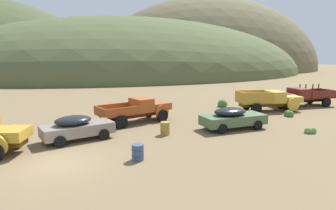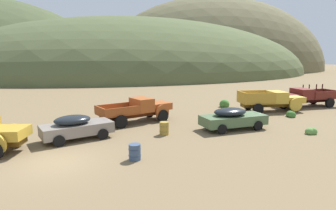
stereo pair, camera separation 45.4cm
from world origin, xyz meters
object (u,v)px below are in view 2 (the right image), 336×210
at_px(truck_oxide_orange, 141,109).
at_px(oil_drum_by_truck, 135,152).
at_px(car_weathered_green, 235,118).
at_px(oil_drum_spare, 164,128).
at_px(car_primer_gray, 79,126).
at_px(truck_faded_yellow, 275,100).
at_px(truck_oxblood, 303,97).

distance_m(truck_oxide_orange, oil_drum_by_truck, 8.50).
height_order(car_weathered_green, oil_drum_spare, car_weathered_green).
bearing_deg(car_primer_gray, car_weathered_green, -20.26).
relative_size(car_primer_gray, oil_drum_spare, 5.51).
bearing_deg(oil_drum_by_truck, car_primer_gray, 116.51).
bearing_deg(car_primer_gray, truck_faded_yellow, -3.62).
height_order(truck_oxide_orange, truck_faded_yellow, truck_faded_yellow).
relative_size(car_weathered_green, oil_drum_by_truck, 6.05).
xyz_separation_m(car_primer_gray, oil_drum_spare, (5.35, -0.98, -0.38)).
height_order(truck_faded_yellow, oil_drum_by_truck, truck_faded_yellow).
bearing_deg(oil_drum_spare, car_primer_gray, 169.57).
bearing_deg(truck_oxide_orange, truck_oxblood, -12.84).
xyz_separation_m(truck_faded_yellow, oil_drum_spare, (-12.54, -3.97, -0.60)).
bearing_deg(oil_drum_spare, truck_oxide_orange, 95.71).
xyz_separation_m(car_primer_gray, oil_drum_by_truck, (2.39, -4.80, -0.40)).
distance_m(truck_faded_yellow, oil_drum_by_truck, 17.35).
relative_size(truck_oxide_orange, car_weathered_green, 1.26).
xyz_separation_m(truck_oxide_orange, truck_faded_yellow, (12.97, -0.31, 0.04)).
bearing_deg(truck_oxblood, truck_faded_yellow, 16.86).
bearing_deg(truck_oxide_orange, oil_drum_spare, -98.88).
distance_m(car_primer_gray, oil_drum_by_truck, 5.38).
relative_size(car_weathered_green, truck_faded_yellow, 0.79).
relative_size(truck_faded_yellow, oil_drum_by_truck, 7.67).
bearing_deg(truck_oxide_orange, oil_drum_by_truck, -121.95).
height_order(oil_drum_spare, oil_drum_by_truck, oil_drum_spare).
height_order(car_primer_gray, truck_oxblood, truck_oxblood).
distance_m(car_primer_gray, truck_oxblood, 22.55).
distance_m(truck_oxide_orange, oil_drum_spare, 4.34).
xyz_separation_m(truck_oxide_orange, truck_oxblood, (17.30, 0.53, 0.03)).
distance_m(truck_faded_yellow, truck_oxblood, 4.41).
bearing_deg(car_primer_gray, truck_oxblood, -3.33).
height_order(car_weathered_green, oil_drum_by_truck, car_weathered_green).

